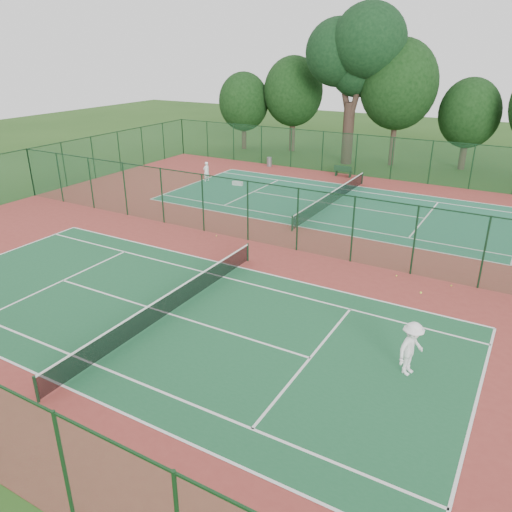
{
  "coord_description": "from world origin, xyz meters",
  "views": [
    {
      "loc": [
        12.17,
        -22.92,
        10.29
      ],
      "look_at": [
        1.92,
        -5.09,
        1.6
      ],
      "focal_mm": 35.0,
      "sensor_mm": 36.0,
      "label": 1
    }
  ],
  "objects_px": {
    "big_tree": "(355,52)",
    "player_near": "(411,349)",
    "trash_bin": "(269,162)",
    "kit_bag": "(238,183)",
    "bench": "(343,171)",
    "player_far": "(206,171)"
  },
  "relations": [
    {
      "from": "big_tree",
      "to": "player_near",
      "type": "bearing_deg",
      "value": -66.2
    },
    {
      "from": "player_near",
      "to": "trash_bin",
      "type": "height_order",
      "value": "player_near"
    },
    {
      "from": "trash_bin",
      "to": "big_tree",
      "type": "relative_size",
      "value": 0.06
    },
    {
      "from": "kit_bag",
      "to": "big_tree",
      "type": "relative_size",
      "value": 0.06
    },
    {
      "from": "bench",
      "to": "big_tree",
      "type": "distance_m",
      "value": 10.82
    },
    {
      "from": "trash_bin",
      "to": "kit_bag",
      "type": "relative_size",
      "value": 1.0
    },
    {
      "from": "kit_bag",
      "to": "big_tree",
      "type": "bearing_deg",
      "value": 63.87
    },
    {
      "from": "trash_bin",
      "to": "kit_bag",
      "type": "xyz_separation_m",
      "value": [
        1.06,
        -7.26,
        -0.26
      ]
    },
    {
      "from": "kit_bag",
      "to": "player_far",
      "type": "bearing_deg",
      "value": 177.26
    },
    {
      "from": "trash_bin",
      "to": "big_tree",
      "type": "distance_m",
      "value": 12.07
    },
    {
      "from": "player_near",
      "to": "big_tree",
      "type": "bearing_deg",
      "value": 43.74
    },
    {
      "from": "player_near",
      "to": "trash_bin",
      "type": "bearing_deg",
      "value": 56.95
    },
    {
      "from": "big_tree",
      "to": "player_far",
      "type": "bearing_deg",
      "value": -121.72
    },
    {
      "from": "player_far",
      "to": "trash_bin",
      "type": "height_order",
      "value": "player_far"
    },
    {
      "from": "player_near",
      "to": "player_far",
      "type": "xyz_separation_m",
      "value": [
        -21.03,
        18.05,
        -0.18
      ]
    },
    {
      "from": "trash_bin",
      "to": "player_far",
      "type": "bearing_deg",
      "value": -104.14
    },
    {
      "from": "player_far",
      "to": "kit_bag",
      "type": "xyz_separation_m",
      "value": [
        2.92,
        0.12,
        -0.65
      ]
    },
    {
      "from": "player_far",
      "to": "kit_bag",
      "type": "height_order",
      "value": "player_far"
    },
    {
      "from": "bench",
      "to": "kit_bag",
      "type": "height_order",
      "value": "bench"
    },
    {
      "from": "trash_bin",
      "to": "big_tree",
      "type": "height_order",
      "value": "big_tree"
    },
    {
      "from": "player_far",
      "to": "bench",
      "type": "relative_size",
      "value": 1.02
    },
    {
      "from": "bench",
      "to": "big_tree",
      "type": "relative_size",
      "value": 0.11
    }
  ]
}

